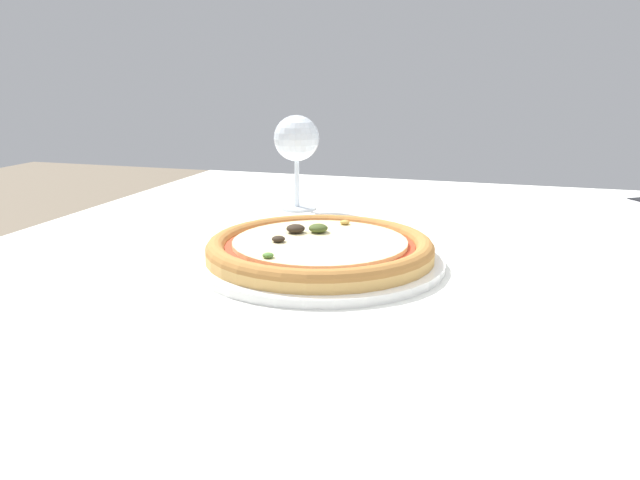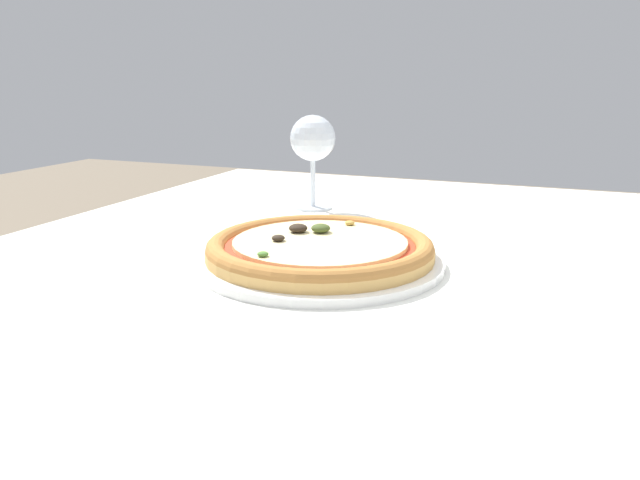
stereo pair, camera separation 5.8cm
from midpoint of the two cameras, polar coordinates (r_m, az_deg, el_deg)
name	(u,v)px [view 2 (the right image)]	position (r m, az deg, el deg)	size (l,w,h in m)	color
dining_table	(434,333)	(0.77, 12.55, -8.34)	(1.17, 1.18, 0.74)	brown
pizza_plate	(320,251)	(0.72, 2.29, -1.01)	(0.29, 0.29, 0.04)	white
wine_glass_far_left	(313,141)	(1.02, 0.99, 9.02)	(0.07, 0.07, 0.15)	silver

